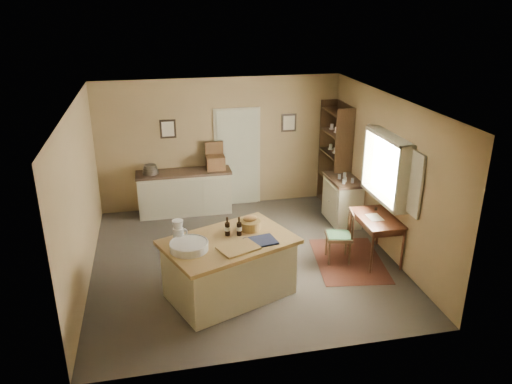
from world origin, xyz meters
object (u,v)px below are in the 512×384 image
Objects in this scene: work_island at (229,266)px; sideboard at (185,191)px; right_cabinet at (342,200)px; writing_desk at (377,222)px; shelving_unit at (337,156)px; desk_chair at (339,237)px.

sideboard is (-0.39, 3.20, -0.00)m from work_island.
right_cabinet is at bearing -19.49° from sideboard.
right_cabinet is (2.99, -1.06, -0.02)m from sideboard.
writing_desk is (2.60, 0.60, 0.19)m from work_island.
sideboard is at bearing 75.01° from work_island.
shelving_unit is at bearing 79.13° from right_cabinet.
desk_chair is 0.90× the size of right_cabinet.
work_island is at bearing -150.31° from desk_chair.
desk_chair is 1.62m from right_cabinet.
writing_desk is 1.56m from right_cabinet.
right_cabinet is at bearing 78.16° from desk_chair.
shelving_unit is at bearing 25.00° from work_island.
desk_chair is at bearing -113.18° from right_cabinet.
sideboard is 1.92× the size of right_cabinet.
desk_chair is (2.36, -2.55, -0.04)m from sideboard.
writing_desk is at bearing 6.50° from desk_chair.
writing_desk is at bearing -9.06° from work_island.
sideboard reaches higher than desk_chair.
desk_chair reaches higher than writing_desk.
work_island is 2.15× the size of writing_desk.
right_cabinet reaches higher than desk_chair.
sideboard is at bearing 175.59° from shelving_unit.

